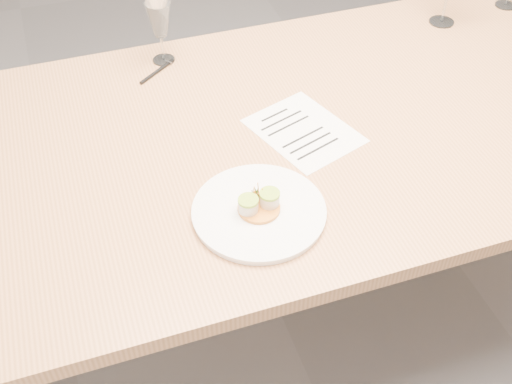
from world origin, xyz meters
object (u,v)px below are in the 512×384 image
object	(u,v)px
dinner_plate	(259,211)
recipe_sheet	(304,131)
wine_glass_1	(159,21)
dining_table	(283,149)
ballpoint_pen	(157,71)

from	to	relation	value
dinner_plate	recipe_sheet	xyz separation A→B (m)	(0.20, 0.24, -0.01)
dinner_plate	wine_glass_1	world-z (taller)	wine_glass_1
dining_table	dinner_plate	size ratio (longest dim) A/B	8.18
wine_glass_1	dining_table	bearing A→B (deg)	-61.84
ballpoint_pen	dinner_plate	bearing A→B (deg)	-118.64
wine_glass_1	dinner_plate	bearing A→B (deg)	-84.73
dining_table	wine_glass_1	distance (m)	0.50
dinner_plate	recipe_sheet	distance (m)	0.31
dining_table	recipe_sheet	bearing A→B (deg)	-27.60
ballpoint_pen	dining_table	bearing A→B (deg)	-91.89
ballpoint_pen	wine_glass_1	xyz separation A→B (m)	(0.03, 0.06, 0.12)
recipe_sheet	wine_glass_1	bearing A→B (deg)	102.50
dinner_plate	recipe_sheet	world-z (taller)	dinner_plate
dinner_plate	ballpoint_pen	bearing A→B (deg)	98.65
dinner_plate	recipe_sheet	bearing A→B (deg)	49.99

